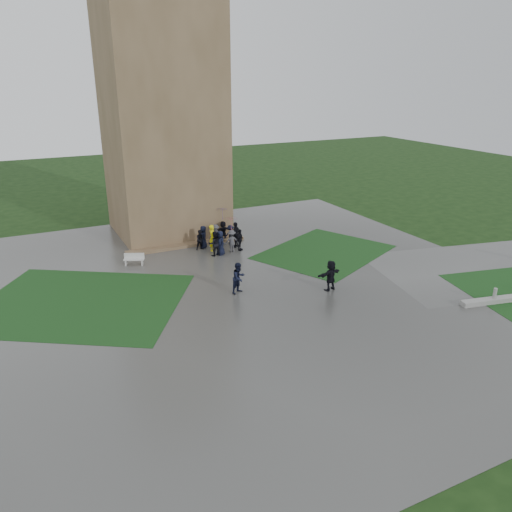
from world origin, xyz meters
name	(u,v)px	position (x,y,z in m)	size (l,w,h in m)	color
ground	(248,301)	(0.00, 0.00, 0.00)	(120.00, 120.00, 0.00)	black
plaza	(233,288)	(0.00, 2.00, 0.01)	(34.00, 34.00, 0.02)	#3A3A38
lawn_inset_left	(81,302)	(-8.50, 4.00, 0.03)	(11.00, 9.00, 0.01)	#123514
lawn_inset_right	(324,252)	(8.50, 5.00, 0.03)	(9.00, 7.00, 0.01)	#123514
tower	(162,117)	(0.00, 15.00, 9.00)	(8.00, 8.00, 18.00)	brown
tower_plinth	(187,245)	(0.00, 10.60, 0.13)	(9.00, 0.80, 0.22)	brown
bench	(134,259)	(-4.38, 8.54, 0.42)	(1.41, 0.94, 0.79)	beige
visitor_cluster	(224,234)	(2.36, 9.06, 1.11)	(3.55, 3.73, 2.65)	black
pedestrian_mid	(239,278)	(0.04, 1.29, 0.95)	(0.90, 0.52, 1.85)	black
pedestrian_near	(331,275)	(5.05, -0.74, 0.94)	(1.71, 0.61, 1.84)	black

